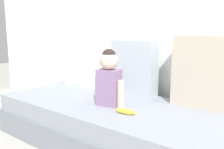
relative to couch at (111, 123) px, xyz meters
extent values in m
plane|color=#B2ADA3|center=(0.00, 0.00, -0.19)|extent=(12.00, 12.00, 0.00)
cube|color=white|center=(0.00, 0.60, 1.05)|extent=(5.30, 0.10, 2.46)
cube|color=gray|center=(0.00, 0.00, -0.07)|extent=(2.10, 0.94, 0.23)
cube|color=#8C939E|center=(0.00, 0.00, 0.12)|extent=(2.04, 0.91, 0.15)
cube|color=silver|center=(-0.65, 0.37, 0.49)|extent=(0.55, 0.16, 0.60)
cube|color=#B2BCC6|center=(0.00, 0.37, 0.46)|extent=(0.44, 0.16, 0.53)
cube|color=#C1B29E|center=(0.65, 0.37, 0.48)|extent=(0.47, 0.16, 0.58)
cube|color=gray|center=(0.03, -0.06, 0.34)|extent=(0.21, 0.17, 0.30)
sphere|color=beige|center=(0.03, -0.06, 0.57)|extent=(0.15, 0.15, 0.15)
sphere|color=#2D231E|center=(0.03, -0.06, 0.60)|extent=(0.12, 0.12, 0.12)
cylinder|color=beige|center=(-0.09, -0.06, 0.30)|extent=(0.06, 0.06, 0.23)
cylinder|color=beige|center=(0.15, -0.06, 0.30)|extent=(0.06, 0.06, 0.23)
ellipsoid|color=yellow|center=(0.27, -0.16, 0.21)|extent=(0.17, 0.07, 0.04)
camera|label=1|loc=(1.27, -1.60, 0.81)|focal=39.06mm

